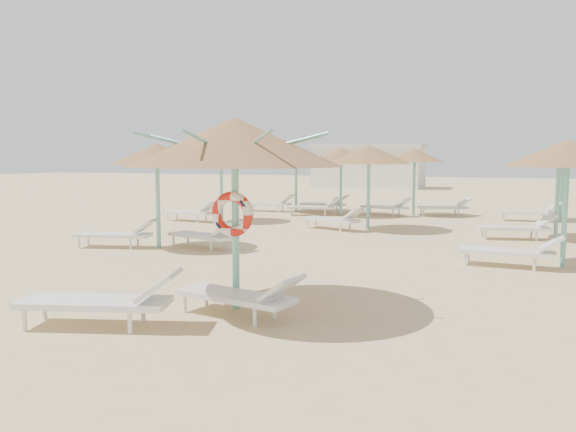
% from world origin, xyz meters
% --- Properties ---
extents(ground, '(120.00, 120.00, 0.00)m').
position_xyz_m(ground, '(0.00, 0.00, 0.00)').
color(ground, tan).
rests_on(ground, ground).
extents(main_palapa, '(3.22, 3.22, 2.89)m').
position_xyz_m(main_palapa, '(0.09, 0.37, 2.51)').
color(main_palapa, '#6DBDB1').
rests_on(main_palapa, ground).
extents(lounger_main_a, '(2.26, 1.26, 0.79)m').
position_xyz_m(lounger_main_a, '(-1.15, -1.12, 0.38)').
color(lounger_main_a, silver).
rests_on(lounger_main_a, ground).
extents(lounger_main_b, '(2.03, 0.96, 0.71)m').
position_xyz_m(lounger_main_b, '(0.40, -0.06, 0.34)').
color(lounger_main_b, silver).
rests_on(lounger_main_b, ground).
extents(palapa_field, '(19.71, 12.87, 2.71)m').
position_xyz_m(palapa_field, '(1.75, 10.74, 2.30)').
color(palapa_field, '#6DBDB1').
rests_on(palapa_field, ground).
extents(service_hut, '(8.40, 4.40, 3.25)m').
position_xyz_m(service_hut, '(-6.00, 35.00, 1.64)').
color(service_hut, silver).
rests_on(service_hut, ground).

